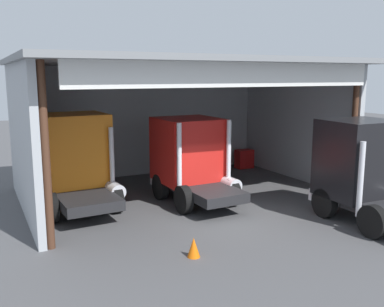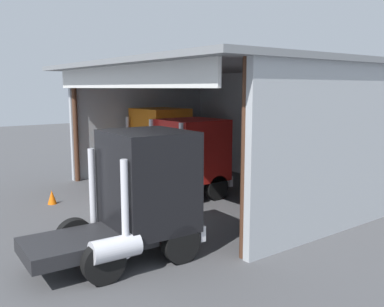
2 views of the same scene
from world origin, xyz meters
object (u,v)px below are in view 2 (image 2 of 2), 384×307
Objects in this scene: truck_red_center_left_bay at (188,157)px; truck_black_center_right_bay at (139,193)px; oil_drum at (297,183)px; truck_orange_yard_outside at (157,141)px; tool_cart at (360,197)px; traffic_cone at (52,197)px.

truck_black_center_right_bay is (4.29, -4.79, 0.03)m from truck_red_center_left_bay.
oil_drum is at bearing 61.68° from truck_red_center_left_bay.
truck_red_center_left_bay is at bearing -117.24° from oil_drum.
truck_black_center_right_bay is (8.65, -5.98, -0.08)m from truck_orange_yard_outside.
oil_drum is (-2.05, 9.13, -1.35)m from truck_black_center_right_bay.
traffic_cone is at bearing -130.24° from tool_cart.
truck_black_center_right_bay reaches higher than truck_red_center_left_bay.
traffic_cone is at bearing -175.65° from truck_black_center_right_bay.
oil_drum reaches higher than traffic_cone.
truck_orange_yard_outside reaches higher than tool_cart.
truck_orange_yard_outside is at bearing 107.26° from traffic_cone.
traffic_cone is (1.92, -6.19, -1.60)m from truck_orange_yard_outside.
truck_red_center_left_bay is 5.75m from traffic_cone.
truck_orange_yard_outside is 0.97× the size of truck_black_center_right_bay.
tool_cart is (3.14, -0.10, 0.05)m from oil_drum.
truck_black_center_right_bay is 5.19× the size of oil_drum.
truck_orange_yard_outside is 1.00× the size of truck_red_center_left_bay.
traffic_cone is (-6.73, -0.21, -1.52)m from truck_black_center_right_bay.
truck_red_center_left_bay is at bearing 134.42° from truck_black_center_right_bay.
traffic_cone is (-4.67, -9.34, -0.17)m from oil_drum.
truck_orange_yard_outside is at bearing -154.50° from oil_drum.
truck_orange_yard_outside is 8.00× the size of traffic_cone.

